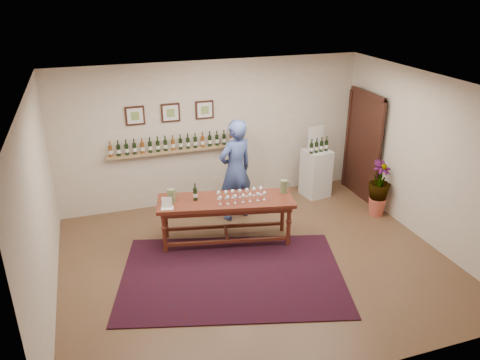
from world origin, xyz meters
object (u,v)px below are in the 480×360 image
object	(u,v)px
display_pedestal	(316,173)
tasting_table	(226,206)
potted_plant	(379,188)
person	(236,170)

from	to	relation	value
display_pedestal	tasting_table	bearing A→B (deg)	-152.12
tasting_table	potted_plant	xyz separation A→B (m)	(3.01, 0.04, -0.13)
tasting_table	person	size ratio (longest dim) A/B	1.23
display_pedestal	person	xyz separation A→B (m)	(-1.87, -0.43, 0.47)
display_pedestal	person	bearing A→B (deg)	-167.11
display_pedestal	person	size ratio (longest dim) A/B	0.51
tasting_table	person	world-z (taller)	person
potted_plant	person	size ratio (longest dim) A/B	0.49
tasting_table	display_pedestal	bearing A→B (deg)	39.88
potted_plant	display_pedestal	bearing A→B (deg)	121.22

